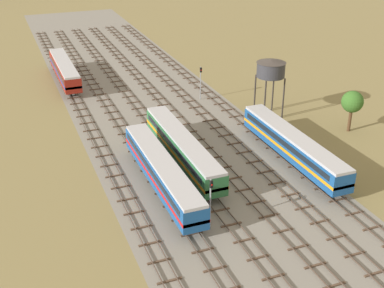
# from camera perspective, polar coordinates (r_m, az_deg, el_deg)

# --- Properties ---
(ground_plane) EXTENTS (480.00, 480.00, 0.00)m
(ground_plane) POSITION_cam_1_polar(r_m,az_deg,el_deg) (83.64, -4.07, 3.56)
(ground_plane) COLOR olive
(ballast_bed) EXTENTS (26.67, 176.00, 0.01)m
(ballast_bed) POSITION_cam_1_polar(r_m,az_deg,el_deg) (83.64, -4.07, 3.56)
(ballast_bed) COLOR gray
(ballast_bed) RESTS_ON ground
(track_far_left) EXTENTS (2.40, 126.00, 0.29)m
(track_far_left) POSITION_cam_1_polar(r_m,az_deg,el_deg) (82.16, -11.84, 2.74)
(track_far_left) COLOR #47382D
(track_far_left) RESTS_ON ground
(track_left) EXTENTS (2.40, 126.00, 0.29)m
(track_left) POSITION_cam_1_polar(r_m,az_deg,el_deg) (82.91, -8.77, 3.21)
(track_left) COLOR #47382D
(track_left) RESTS_ON ground
(track_centre_left) EXTENTS (2.40, 126.00, 0.29)m
(track_centre_left) POSITION_cam_1_polar(r_m,az_deg,el_deg) (83.89, -5.76, 3.67)
(track_centre_left) COLOR #47382D
(track_centre_left) RESTS_ON ground
(track_centre) EXTENTS (2.40, 126.00, 0.29)m
(track_centre) POSITION_cam_1_polar(r_m,az_deg,el_deg) (85.11, -2.82, 4.10)
(track_centre) COLOR #47382D
(track_centre) RESTS_ON ground
(track_centre_right) EXTENTS (2.40, 126.00, 0.29)m
(track_centre_right) POSITION_cam_1_polar(r_m,az_deg,el_deg) (86.55, 0.03, 4.51)
(track_centre_right) COLOR #47382D
(track_centre_right) RESTS_ON ground
(track_right) EXTENTS (2.40, 126.00, 0.29)m
(track_right) POSITION_cam_1_polar(r_m,az_deg,el_deg) (88.20, 2.79, 4.89)
(track_right) COLOR #47382D
(track_right) RESTS_ON ground
(passenger_coach_left_nearest) EXTENTS (2.96, 22.00, 3.80)m
(passenger_coach_left_nearest) POSITION_cam_1_polar(r_m,az_deg,el_deg) (60.05, -3.38, -3.02)
(passenger_coach_left_nearest) COLOR #194C8C
(passenger_coach_left_nearest) RESTS_ON ground
(passenger_coach_right_near) EXTENTS (2.96, 22.00, 3.80)m
(passenger_coach_right_near) POSITION_cam_1_polar(r_m,az_deg,el_deg) (67.62, 11.19, -0.04)
(passenger_coach_right_near) COLOR #194C8C
(passenger_coach_right_near) RESTS_ON ground
(passenger_coach_centre_left_mid) EXTENTS (2.96, 22.00, 3.80)m
(passenger_coach_centre_left_mid) POSITION_cam_1_polar(r_m,az_deg,el_deg) (65.78, -1.08, -0.28)
(passenger_coach_centre_left_mid) COLOR #286638
(passenger_coach_centre_left_mid) RESTS_ON ground
(diesel_railcar_far_left_midfar) EXTENTS (2.96, 20.50, 3.80)m
(diesel_railcar_far_left_midfar) POSITION_cam_1_polar(r_m,az_deg,el_deg) (99.57, -14.07, 8.10)
(diesel_railcar_far_left_midfar) COLOR maroon
(diesel_railcar_far_left_midfar) RESTS_ON ground
(water_tower) EXTENTS (4.61, 4.61, 9.28)m
(water_tower) POSITION_cam_1_polar(r_m,az_deg,el_deg) (80.50, 8.82, 8.32)
(water_tower) COLOR #2D2826
(water_tower) RESTS_ON ground
(signal_post_nearest) EXTENTS (0.28, 0.47, 5.84)m
(signal_post_nearest) POSITION_cam_1_polar(r_m,az_deg,el_deg) (87.79, 0.97, 7.27)
(signal_post_nearest) COLOR gray
(signal_post_nearest) RESTS_ON ground
(signal_post_near) EXTENTS (0.28, 0.47, 5.85)m
(signal_post_near) POSITION_cam_1_polar(r_m,az_deg,el_deg) (52.77, 2.10, -6.03)
(signal_post_near) COLOR gray
(signal_post_near) RESTS_ON ground
(lineside_tree_1) EXTENTS (3.23, 3.23, 6.30)m
(lineside_tree_1) POSITION_cam_1_polar(r_m,az_deg,el_deg) (78.45, 17.50, 4.49)
(lineside_tree_1) COLOR #4C331E
(lineside_tree_1) RESTS_ON ground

